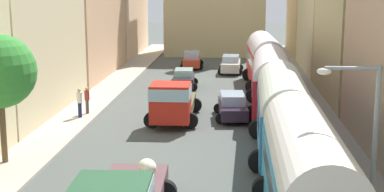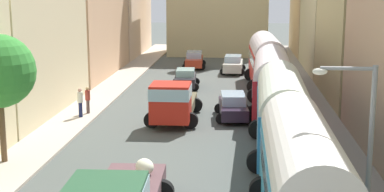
# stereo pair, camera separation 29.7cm
# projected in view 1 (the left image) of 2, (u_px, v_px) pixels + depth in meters

# --- Properties ---
(ground_plane) EXTENTS (154.00, 154.00, 0.00)m
(ground_plane) POSITION_uv_depth(u_px,v_px,m) (200.00, 103.00, 38.64)
(ground_plane) COLOR #4B504C
(sidewalk_left) EXTENTS (2.50, 70.00, 0.14)m
(sidewalk_left) POSITION_uv_depth(u_px,v_px,m) (95.00, 100.00, 39.18)
(sidewalk_left) COLOR #B4A696
(sidewalk_left) RESTS_ON ground
(sidewalk_right) EXTENTS (2.50, 70.00, 0.14)m
(sidewalk_right) POSITION_uv_depth(u_px,v_px,m) (308.00, 103.00, 38.09)
(sidewalk_right) COLOR gray
(sidewalk_right) RESTS_ON ground
(building_left_2) EXTENTS (4.77, 13.37, 7.36)m
(building_left_2) POSITION_uv_depth(u_px,v_px,m) (19.00, 55.00, 34.76)
(building_left_2) COLOR beige
(building_left_2) RESTS_ON ground
(building_left_3) EXTENTS (6.09, 14.63, 13.03)m
(building_left_3) POSITION_uv_depth(u_px,v_px,m) (76.00, 0.00, 48.45)
(building_left_3) COLOR tan
(building_left_3) RESTS_ON ground
(building_right_2) EXTENTS (4.63, 12.27, 13.42)m
(building_right_2) POSITION_uv_depth(u_px,v_px,m) (358.00, 2.00, 38.66)
(building_right_2) COLOR tan
(building_right_2) RESTS_ON ground
(building_right_3) EXTENTS (4.59, 12.36, 10.91)m
(building_right_3) POSITION_uv_depth(u_px,v_px,m) (328.00, 11.00, 51.24)
(building_right_3) COLOR beige
(building_right_3) RESTS_ON ground
(building_right_4) EXTENTS (5.27, 12.24, 8.57)m
(building_right_4) POSITION_uv_depth(u_px,v_px,m) (313.00, 16.00, 63.83)
(building_right_4) COLOR tan
(building_right_4) RESTS_ON ground
(parked_bus_0) EXTENTS (3.24, 9.25, 3.94)m
(parked_bus_0) POSITION_uv_depth(u_px,v_px,m) (306.00, 173.00, 17.83)
(parked_bus_0) COLOR teal
(parked_bus_0) RESTS_ON ground
(parked_bus_1) EXTENTS (3.33, 8.85, 3.98)m
(parked_bus_1) POSITION_uv_depth(u_px,v_px,m) (283.00, 109.00, 26.62)
(parked_bus_1) COLOR teal
(parked_bus_1) RESTS_ON ground
(parked_bus_2) EXTENTS (3.42, 9.00, 3.86)m
(parked_bus_2) POSITION_uv_depth(u_px,v_px,m) (272.00, 79.00, 35.44)
(parked_bus_2) COLOR red
(parked_bus_2) RESTS_ON ground
(parked_bus_3) EXTENTS (3.40, 8.84, 4.02)m
(parked_bus_3) POSITION_uv_depth(u_px,v_px,m) (265.00, 58.00, 44.21)
(parked_bus_3) COLOR red
(parked_bus_3) RESTS_ON ground
(cargo_truck_1) EXTENTS (3.11, 6.87, 2.55)m
(cargo_truck_1) POSITION_uv_depth(u_px,v_px,m) (173.00, 101.00, 32.81)
(cargo_truck_1) COLOR red
(cargo_truck_1) RESTS_ON ground
(car_0) EXTENTS (2.27, 3.94, 1.49)m
(car_0) POSITION_uv_depth(u_px,v_px,m) (184.00, 79.00, 43.83)
(car_0) COLOR black
(car_0) RESTS_ON ground
(car_1) EXTENTS (2.29, 4.36, 1.58)m
(car_1) POSITION_uv_depth(u_px,v_px,m) (192.00, 60.00, 54.13)
(car_1) COLOR #AF341F
(car_1) RESTS_ON ground
(car_2) EXTENTS (2.37, 4.49, 1.52)m
(car_2) POSITION_uv_depth(u_px,v_px,m) (232.00, 106.00, 34.12)
(car_2) COLOR #281C2C
(car_2) RESTS_ON ground
(car_3) EXTENTS (2.30, 4.29, 1.59)m
(car_3) POSITION_uv_depth(u_px,v_px,m) (231.00, 64.00, 51.17)
(car_3) COLOR silver
(car_3) RESTS_ON ground
(pedestrian_1) EXTENTS (0.46, 0.46, 1.88)m
(pedestrian_1) POSITION_uv_depth(u_px,v_px,m) (80.00, 102.00, 33.74)
(pedestrian_1) COLOR #1A2046
(pedestrian_1) RESTS_ON ground
(pedestrian_2) EXTENTS (0.44, 0.44, 1.79)m
(pedestrian_2) POSITION_uv_depth(u_px,v_px,m) (87.00, 99.00, 34.72)
(pedestrian_2) COLOR #513F3A
(pedestrian_2) RESTS_ON ground
(streetlamp_near) EXTENTS (1.88, 0.28, 5.70)m
(streetlamp_near) POSITION_uv_depth(u_px,v_px,m) (365.00, 139.00, 16.87)
(streetlamp_near) COLOR gray
(streetlamp_near) RESTS_ON ground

